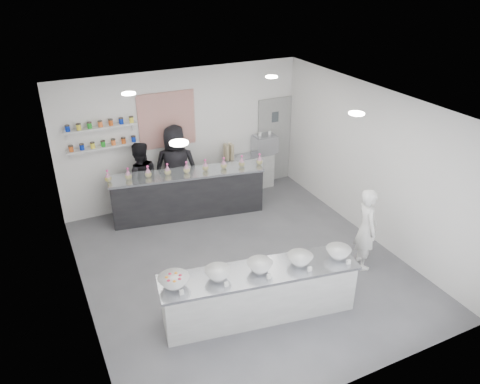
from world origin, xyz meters
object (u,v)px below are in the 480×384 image
(back_bar, at_px, (188,194))
(woman_prep, at_px, (366,229))
(staff_right, at_px, (176,168))
(espresso_ledge, at_px, (250,172))
(prep_counter, at_px, (259,293))
(staff_left, at_px, (141,180))
(espresso_machine, at_px, (265,144))

(back_bar, distance_m, woman_prep, 3.85)
(staff_right, bearing_deg, espresso_ledge, -153.13)
(woman_prep, bearing_deg, prep_counter, 117.01)
(espresso_ledge, bearing_deg, staff_left, -176.16)
(staff_left, bearing_deg, staff_right, -172.35)
(espresso_ledge, xyz_separation_m, staff_left, (-2.68, -0.18, 0.41))
(back_bar, xyz_separation_m, espresso_machine, (2.17, 0.58, 0.58))
(staff_left, bearing_deg, espresso_machine, -169.00)
(prep_counter, relative_size, woman_prep, 1.99)
(staff_right, bearing_deg, espresso_machine, -154.06)
(woman_prep, xyz_separation_m, staff_right, (-2.31, 3.54, 0.19))
(woman_prep, bearing_deg, espresso_machine, 19.09)
(staff_left, bearing_deg, back_bar, 163.62)
(espresso_machine, xyz_separation_m, woman_prep, (0.04, -3.72, -0.31))
(staff_right, bearing_deg, prep_counter, 111.27)
(staff_left, xyz_separation_m, staff_right, (0.80, 0.00, 0.12))
(staff_right, bearing_deg, staff_left, 21.42)
(espresso_machine, bearing_deg, espresso_ledge, 180.00)
(espresso_ledge, distance_m, woman_prep, 3.76)
(prep_counter, height_order, back_bar, back_bar)
(espresso_machine, bearing_deg, prep_counter, -119.35)
(espresso_ledge, xyz_separation_m, staff_right, (-1.89, -0.18, 0.53))
(back_bar, distance_m, staff_right, 0.62)
(back_bar, relative_size, espresso_machine, 5.92)
(espresso_ledge, height_order, woman_prep, woman_prep)
(back_bar, relative_size, staff_right, 1.68)
(espresso_machine, bearing_deg, staff_left, -176.65)
(back_bar, relative_size, espresso_ledge, 2.77)
(prep_counter, distance_m, woman_prep, 2.38)
(back_bar, xyz_separation_m, woman_prep, (2.21, -3.14, 0.27))
(espresso_ledge, bearing_deg, prep_counter, -115.01)
(back_bar, relative_size, woman_prep, 2.10)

